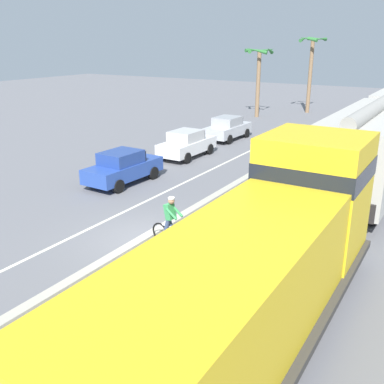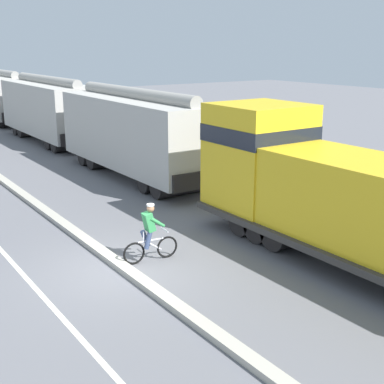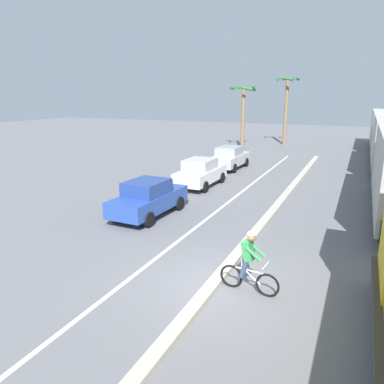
{
  "view_description": "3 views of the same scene",
  "coord_description": "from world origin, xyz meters",
  "px_view_note": "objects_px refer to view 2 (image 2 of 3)",
  "views": [
    {
      "loc": [
        8.91,
        -11.62,
        6.7
      ],
      "look_at": [
        0.72,
        1.86,
        1.34
      ],
      "focal_mm": 42.0,
      "sensor_mm": 36.0,
      "label": 1
    },
    {
      "loc": [
        -6.14,
        -12.49,
        6.05
      ],
      "look_at": [
        2.48,
        0.19,
        1.81
      ],
      "focal_mm": 50.0,
      "sensor_mm": 36.0,
      "label": 2
    },
    {
      "loc": [
        3.39,
        -8.95,
        5.24
      ],
      "look_at": [
        -3.74,
        6.7,
        0.73
      ],
      "focal_mm": 35.0,
      "sensor_mm": 36.0,
      "label": 3
    }
  ],
  "objects_px": {
    "hopper_car_lead": "(136,134)",
    "cyclist": "(150,234)",
    "locomotive": "(341,200)",
    "hopper_car_middle": "(49,109)"
  },
  "relations": [
    {
      "from": "hopper_car_lead",
      "to": "hopper_car_middle",
      "type": "bearing_deg",
      "value": 90.0
    },
    {
      "from": "hopper_car_middle",
      "to": "cyclist",
      "type": "height_order",
      "value": "hopper_car_middle"
    },
    {
      "from": "hopper_car_lead",
      "to": "locomotive",
      "type": "bearing_deg",
      "value": -90.0
    },
    {
      "from": "cyclist",
      "to": "hopper_car_middle",
      "type": "bearing_deg",
      "value": 77.61
    },
    {
      "from": "hopper_car_lead",
      "to": "cyclist",
      "type": "distance_m",
      "value": 10.35
    },
    {
      "from": "locomotive",
      "to": "cyclist",
      "type": "height_order",
      "value": "locomotive"
    },
    {
      "from": "hopper_car_middle",
      "to": "cyclist",
      "type": "distance_m",
      "value": 21.33
    },
    {
      "from": "locomotive",
      "to": "hopper_car_lead",
      "type": "height_order",
      "value": "locomotive"
    },
    {
      "from": "cyclist",
      "to": "locomotive",
      "type": "bearing_deg",
      "value": -32.91
    },
    {
      "from": "locomotive",
      "to": "hopper_car_middle",
      "type": "relative_size",
      "value": 1.1
    }
  ]
}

